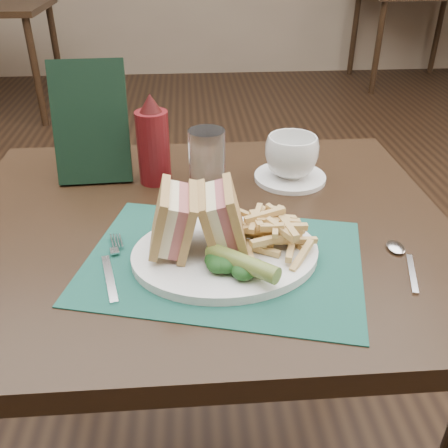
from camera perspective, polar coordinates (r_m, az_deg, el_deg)
name	(u,v)px	position (r m, az deg, el deg)	size (l,w,h in m)	color
floor	(202,333)	(1.76, -2.53, -12.38)	(7.00, 7.00, 0.00)	black
wall_back	(189,73)	(4.93, -4.05, 16.81)	(6.00, 6.00, 0.00)	gray
table_main	(206,366)	(1.15, -2.04, -15.96)	(0.90, 0.75, 0.75)	black
table_bg_right	(410,38)	(4.82, 20.51, 19.30)	(0.90, 0.75, 0.75)	black
placemat	(223,260)	(0.80, -0.06, -4.18)	(0.43, 0.31, 0.00)	#16493D
plate	(225,254)	(0.80, 0.16, -3.40)	(0.30, 0.24, 0.01)	white
sandwich_half_a	(160,220)	(0.78, -7.32, 0.49)	(0.06, 0.11, 0.10)	tan
sandwich_half_b	(208,217)	(0.78, -1.79, 0.81)	(0.06, 0.10, 0.09)	tan
kale_garnish	(236,265)	(0.74, 1.35, -4.72)	(0.11, 0.08, 0.03)	#153916
pickle_spear	(242,262)	(0.73, 2.10, -4.41)	(0.03, 0.03, 0.12)	olive
fries_pile	(272,229)	(0.80, 5.46, -0.53)	(0.18, 0.20, 0.06)	tan
fork	(112,264)	(0.80, -12.72, -4.53)	(0.03, 0.17, 0.01)	silver
spoon	(406,262)	(0.84, 20.11, -4.13)	(0.03, 0.15, 0.01)	silver
saucer	(290,177)	(1.07, 7.54, 5.31)	(0.15, 0.15, 0.01)	white
coffee_cup	(291,156)	(1.05, 7.72, 7.68)	(0.11, 0.11, 0.09)	white
drinking_glass	(207,162)	(0.98, -1.95, 7.07)	(0.07, 0.07, 0.13)	white
ketchup_bottle	(153,139)	(1.02, -8.12, 9.56)	(0.07, 0.07, 0.19)	#550E12
check_presenter	(91,123)	(1.06, -14.98, 11.13)	(0.15, 0.02, 0.25)	black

